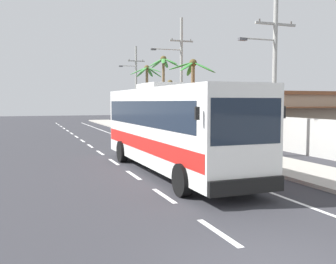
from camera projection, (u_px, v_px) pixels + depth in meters
sidewalk_kerb at (268, 162)px, 18.60m from camera, size 3.20×90.00×0.14m
lane_markings at (143, 155)px, 21.61m from camera, size 3.56×71.81×0.01m
boundary_wall at (283, 134)px, 23.58m from camera, size 0.24×60.00×2.04m
coach_bus_foreground at (171, 126)px, 16.21m from camera, size 3.00×11.66×3.78m
motorcycle_beside_bus at (159, 138)px, 24.50m from camera, size 0.56×1.96×1.65m
utility_pole_mid at (273, 70)px, 20.80m from camera, size 3.46×0.24×8.70m
utility_pole_far at (180, 74)px, 33.60m from camera, size 3.84×0.24×10.13m
utility_pole_distant at (136, 84)px, 46.36m from camera, size 3.12×0.24×9.51m
palm_nearest at (170, 95)px, 39.22m from camera, size 2.71×2.42×5.15m
palm_second at (147, 83)px, 41.99m from camera, size 3.60×3.43×6.89m
palm_third at (164, 75)px, 35.45m from camera, size 3.06×2.99×7.13m
palm_farthest at (193, 81)px, 28.69m from camera, size 3.44×3.39×6.09m
roadside_building at (286, 116)px, 29.65m from camera, size 16.34×7.41×3.68m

